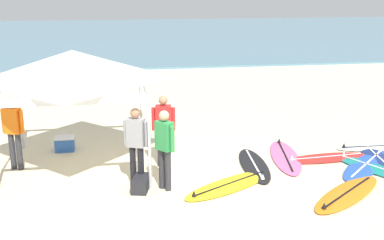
% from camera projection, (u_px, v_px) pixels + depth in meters
% --- Properties ---
extents(ground_plane, '(80.00, 80.00, 0.00)m').
position_uv_depth(ground_plane, '(184.00, 179.00, 10.42)').
color(ground_plane, beige).
extents(sea, '(80.00, 36.00, 0.10)m').
position_uv_depth(sea, '(131.00, 34.00, 40.97)').
color(sea, '#568499').
rests_on(sea, ground).
extents(canopy_tent, '(3.26, 3.26, 2.75)m').
position_uv_depth(canopy_tent, '(73.00, 66.00, 10.52)').
color(canopy_tent, '#B7B7BC').
rests_on(canopy_tent, ground).
extents(surfboard_blue, '(2.29, 2.22, 0.19)m').
position_uv_depth(surfboard_blue, '(367.00, 165.00, 11.14)').
color(surfboard_blue, blue).
rests_on(surfboard_blue, ground).
extents(surfboard_orange, '(2.34, 2.01, 0.19)m').
position_uv_depth(surfboard_orange, '(347.00, 194.00, 9.59)').
color(surfboard_orange, orange).
rests_on(surfboard_orange, ground).
extents(surfboard_yellow, '(2.44, 1.80, 0.19)m').
position_uv_depth(surfboard_yellow, '(230.00, 185.00, 10.01)').
color(surfboard_yellow, yellow).
rests_on(surfboard_yellow, ground).
extents(surfboard_pink, '(1.10, 2.54, 0.19)m').
position_uv_depth(surfboard_pink, '(285.00, 157.00, 11.66)').
color(surfboard_pink, pink).
rests_on(surfboard_pink, ground).
extents(surfboard_black, '(0.79, 2.29, 0.19)m').
position_uv_depth(surfboard_black, '(254.00, 165.00, 11.11)').
color(surfboard_black, black).
rests_on(surfboard_black, ground).
extents(surfboard_white, '(2.08, 0.64, 0.19)m').
position_uv_depth(surfboard_white, '(374.00, 147.00, 12.33)').
color(surfboard_white, white).
rests_on(surfboard_white, ground).
extents(surfboard_teal, '(1.85, 2.60, 0.19)m').
position_uv_depth(surfboard_teal, '(383.00, 170.00, 10.80)').
color(surfboard_teal, '#19847F').
rests_on(surfboard_teal, ground).
extents(surfboard_red, '(2.28, 0.77, 0.19)m').
position_uv_depth(surfboard_red, '(326.00, 158.00, 11.58)').
color(surfboard_red, red).
rests_on(surfboard_red, ground).
extents(surfboard_navy, '(0.96, 2.33, 0.19)m').
position_uv_depth(surfboard_navy, '(381.00, 161.00, 11.39)').
color(surfboard_navy, navy).
rests_on(surfboard_navy, ground).
extents(person_orange, '(0.52, 0.34, 1.71)m').
position_uv_depth(person_orange, '(13.00, 129.00, 10.70)').
color(person_orange, '#2D2D33').
rests_on(person_orange, ground).
extents(person_green, '(0.39, 0.45, 1.71)m').
position_uv_depth(person_green, '(165.00, 145.00, 9.62)').
color(person_green, '#2D2D33').
rests_on(person_green, ground).
extents(person_red, '(0.55, 0.27, 1.71)m').
position_uv_depth(person_red, '(164.00, 126.00, 10.89)').
color(person_red, '#383842').
rests_on(person_red, ground).
extents(person_grey, '(0.51, 0.34, 1.71)m').
position_uv_depth(person_grey, '(136.00, 141.00, 9.82)').
color(person_grey, black).
rests_on(person_grey, ground).
extents(gear_bag_near_tent, '(0.46, 0.66, 0.28)m').
position_uv_depth(gear_bag_near_tent, '(141.00, 184.00, 9.81)').
color(gear_bag_near_tent, '#232328').
rests_on(gear_bag_near_tent, ground).
extents(cooler_box, '(0.50, 0.36, 0.39)m').
position_uv_depth(cooler_box, '(65.00, 144.00, 12.12)').
color(cooler_box, '#2D60B7').
rests_on(cooler_box, ground).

